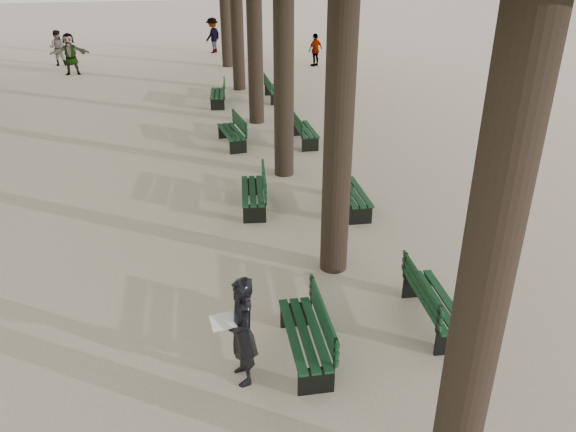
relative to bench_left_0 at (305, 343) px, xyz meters
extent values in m
plane|color=#C0AB91|center=(-0.37, -0.54, -0.27)|extent=(120.00, 120.00, 0.00)
cylinder|color=#33261C|center=(1.13, -2.54, 3.48)|extent=(0.52, 0.52, 7.50)
cylinder|color=#33261C|center=(1.13, 2.46, 3.48)|extent=(0.52, 0.52, 7.50)
cylinder|color=#33261C|center=(1.13, 7.46, 3.48)|extent=(0.52, 0.52, 7.50)
cylinder|color=#33261C|center=(1.13, 12.46, 3.48)|extent=(0.52, 0.52, 7.50)
cube|color=black|center=(-0.02, 0.00, -0.05)|extent=(0.58, 1.82, 0.45)
cube|color=black|center=(-0.02, 0.00, 0.18)|extent=(0.60, 1.82, 0.04)
cube|color=black|center=(0.26, -0.01, 0.45)|extent=(0.10, 1.80, 0.40)
cube|color=black|center=(-0.02, 5.45, -0.05)|extent=(0.73, 1.85, 0.45)
cube|color=black|center=(-0.02, 5.45, 0.18)|extent=(0.75, 1.85, 0.04)
cube|color=black|center=(0.26, 5.41, 0.45)|extent=(0.25, 1.79, 0.40)
cube|color=black|center=(-0.02, 10.11, -0.05)|extent=(0.74, 1.85, 0.45)
cube|color=black|center=(-0.02, 10.11, 0.18)|extent=(0.76, 1.85, 0.04)
cube|color=black|center=(0.26, 10.15, 0.45)|extent=(0.26, 1.79, 0.40)
cube|color=black|center=(-0.02, 15.06, -0.05)|extent=(0.71, 1.85, 0.45)
cube|color=black|center=(-0.02, 15.06, 0.18)|extent=(0.73, 1.85, 0.04)
cube|color=black|center=(0.26, 15.03, 0.45)|extent=(0.24, 1.79, 0.40)
cube|color=black|center=(2.28, 0.41, -0.05)|extent=(0.64, 1.83, 0.45)
cube|color=black|center=(2.28, 0.41, 0.18)|extent=(0.66, 1.83, 0.04)
cube|color=black|center=(2.00, 0.42, 0.45)|extent=(0.16, 1.80, 0.40)
cube|color=black|center=(2.28, 4.92, -0.05)|extent=(0.59, 1.82, 0.45)
cube|color=black|center=(2.28, 4.92, 0.18)|extent=(0.61, 1.82, 0.04)
cube|color=black|center=(2.00, 4.93, 0.45)|extent=(0.11, 1.80, 0.40)
cube|color=black|center=(2.28, 9.89, -0.05)|extent=(0.53, 1.80, 0.45)
cube|color=black|center=(2.28, 9.89, 0.18)|extent=(0.55, 1.80, 0.04)
cube|color=black|center=(2.00, 9.89, 0.45)|extent=(0.05, 1.80, 0.40)
cube|color=black|center=(2.28, 15.35, -0.05)|extent=(0.55, 1.81, 0.45)
cube|color=black|center=(2.28, 15.35, 0.18)|extent=(0.57, 1.81, 0.04)
cube|color=black|center=(2.00, 15.36, 0.45)|extent=(0.07, 1.80, 0.40)
imported|color=black|center=(-0.98, -0.28, 0.57)|extent=(0.45, 0.72, 1.68)
cube|color=white|center=(-1.23, -0.28, 0.78)|extent=(0.37, 0.29, 0.12)
imported|color=#262628|center=(-6.30, 22.00, 0.68)|extent=(1.78, 0.44, 1.91)
imported|color=#262628|center=(0.75, 26.56, 0.68)|extent=(1.05, 1.21, 1.90)
imported|color=#262628|center=(-7.25, 24.45, 0.60)|extent=(0.88, 0.46, 1.74)
imported|color=#262628|center=(5.53, 21.67, 0.53)|extent=(0.97, 0.77, 1.61)
camera|label=1|loc=(-1.59, -6.58, 5.45)|focal=35.00mm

